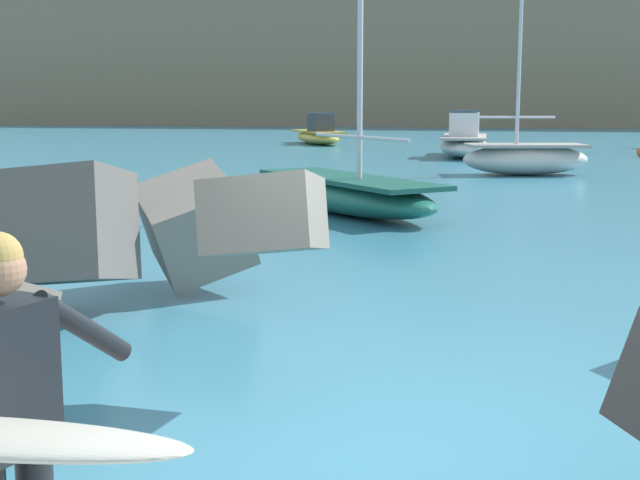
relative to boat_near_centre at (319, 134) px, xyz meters
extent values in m
plane|color=teal|center=(9.25, -42.37, -0.56)|extent=(400.00, 400.00, 0.00)
cube|color=slate|center=(8.32, -41.82, 1.02)|extent=(0.96, 0.85, 0.81)
cube|color=#605B56|center=(5.28, -39.39, 0.49)|extent=(1.42, 1.43, 1.62)
cube|color=slate|center=(6.27, -37.86, 0.33)|extent=(1.88, 2.08, 1.65)
cube|color=black|center=(8.33, -45.65, 0.88)|extent=(0.32, 0.43, 0.60)
cylinder|color=black|center=(8.49, -45.30, 1.00)|extent=(0.24, 0.53, 0.41)
ellipsoid|color=#EAC64C|center=(-0.04, 0.07, -0.19)|extent=(4.45, 5.95, 0.75)
cube|color=#AF9539|center=(-0.04, 0.07, 0.15)|extent=(4.10, 5.48, 0.10)
cube|color=#33383D|center=(0.18, -0.31, 0.64)|extent=(1.80, 2.05, 0.91)
cube|color=#334C5B|center=(0.18, -0.31, 1.16)|extent=(1.62, 1.85, 0.12)
ellipsoid|color=beige|center=(8.56, -9.35, -0.10)|extent=(2.18, 6.30, 0.92)
cube|color=#9C9991|center=(8.56, -9.35, 0.32)|extent=(2.00, 5.79, 0.10)
cube|color=silver|center=(8.57, -9.82, 0.87)|extent=(1.28, 1.90, 1.02)
cube|color=#334C5B|center=(8.57, -9.82, 1.44)|extent=(1.15, 1.71, 0.12)
ellipsoid|color=beige|center=(10.98, -18.57, -0.05)|extent=(4.51, 2.75, 1.03)
cube|color=#9C9991|center=(10.98, -18.57, 0.43)|extent=(4.15, 2.53, 0.10)
cylinder|color=silver|center=(10.68, -18.64, 4.17)|extent=(0.12, 0.12, 7.39)
cylinder|color=silver|center=(10.68, -18.64, 1.37)|extent=(2.48, 0.65, 0.08)
ellipsoid|color=#1E6656|center=(6.88, -29.61, -0.16)|extent=(5.39, 5.76, 0.80)
cube|color=#164C41|center=(6.88, -29.61, 0.20)|extent=(4.96, 5.29, 0.10)
cylinder|color=silver|center=(7.18, -29.96, 3.10)|extent=(0.12, 0.12, 5.72)
cylinder|color=silver|center=(7.18, -29.96, 1.14)|extent=(2.52, 2.82, 0.08)
cube|color=#847056|center=(-2.13, 46.83, 6.01)|extent=(77.37, 31.51, 13.13)
camera|label=1|loc=(10.19, -48.56, 1.95)|focal=48.82mm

